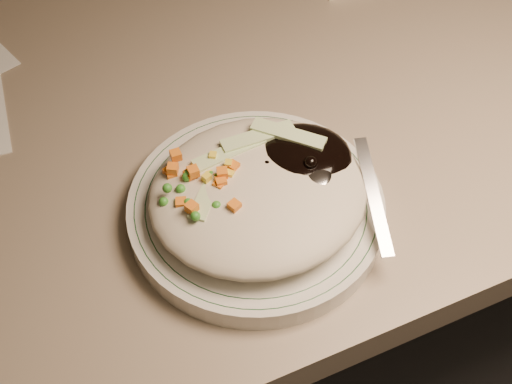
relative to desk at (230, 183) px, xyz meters
name	(u,v)px	position (x,y,z in m)	size (l,w,h in m)	color
desk	(230,183)	(0.00, 0.00, 0.00)	(1.40, 0.70, 0.74)	gray
plate	(256,210)	(-0.05, -0.20, 0.21)	(0.23, 0.23, 0.02)	silver
plate_rim	(256,203)	(-0.05, -0.20, 0.22)	(0.22, 0.22, 0.00)	#144723
meal	(261,187)	(-0.05, -0.20, 0.24)	(0.21, 0.19, 0.05)	#B7AE95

